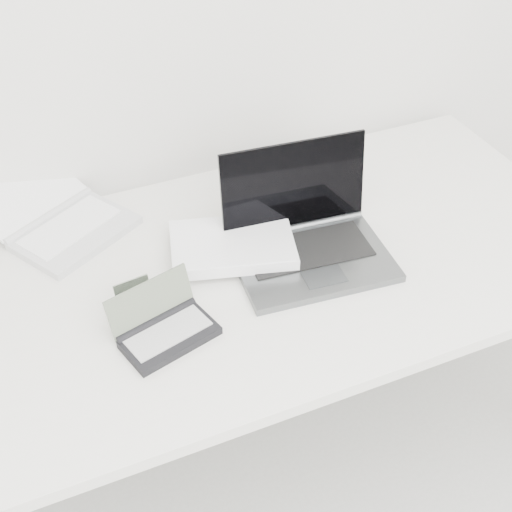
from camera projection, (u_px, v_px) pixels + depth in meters
name	position (u px, v px, depth m)	size (l,w,h in m)	color
desk	(261.00, 277.00, 1.66)	(1.60, 0.80, 0.73)	white
laptop_large	(277.00, 242.00, 1.63)	(0.50, 0.36, 0.24)	#56595B
netbook_open_white	(60.00, 222.00, 1.71)	(0.41, 0.43, 0.08)	silver
pda_silver	(139.00, 307.00, 1.50)	(0.09, 0.09, 0.06)	silver
palmtop_charcoal	(164.00, 328.00, 1.44)	(0.22, 0.18, 0.10)	black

